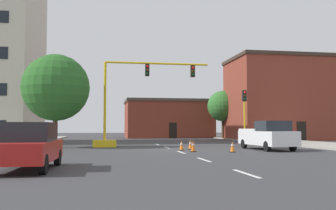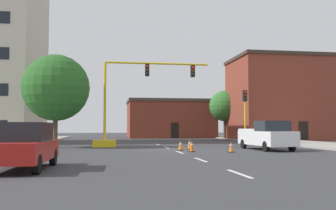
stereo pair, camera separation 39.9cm
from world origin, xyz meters
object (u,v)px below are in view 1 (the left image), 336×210
object	(u,v)px
traffic_light_pole_right	(244,105)
traffic_cone_roadside_c	(193,146)
traffic_signal_gantry	(120,118)
sedan_red_near_left	(29,146)
traffic_cone_roadside_d	(190,145)
tree_right_far	(223,106)
pickup_truck_white	(267,136)
traffic_cone_roadside_b	(181,145)
tree_left_near	(56,88)
traffic_cone_roadside_a	(232,147)

from	to	relation	value
traffic_light_pole_right	traffic_cone_roadside_c	xyz separation A→B (m)	(-6.54, -8.06, -3.18)
traffic_signal_gantry	sedan_red_near_left	distance (m)	16.22
sedan_red_near_left	traffic_cone_roadside_d	world-z (taller)	sedan_red_near_left
tree_right_far	pickup_truck_white	world-z (taller)	tree_right_far
tree_right_far	traffic_cone_roadside_b	size ratio (longest dim) A/B	9.68
traffic_cone_roadside_b	traffic_cone_roadside_d	bearing A→B (deg)	50.17
tree_right_far	sedan_red_near_left	bearing A→B (deg)	-118.52
tree_left_near	pickup_truck_white	size ratio (longest dim) A/B	1.31
traffic_cone_roadside_a	traffic_cone_roadside_b	xyz separation A→B (m)	(-2.74, 2.49, -0.01)
traffic_cone_roadside_a	tree_left_near	bearing A→B (deg)	147.84
traffic_cone_roadside_c	traffic_cone_roadside_d	bearing A→B (deg)	80.85
tree_right_far	traffic_cone_roadside_d	bearing A→B (deg)	-113.32
traffic_light_pole_right	traffic_cone_roadside_a	size ratio (longest dim) A/B	6.99
traffic_light_pole_right	traffic_cone_roadside_d	distance (m)	8.73
tree_left_near	pickup_truck_white	xyz separation A→B (m)	(14.84, -5.34, -3.63)
traffic_cone_roadside_a	traffic_cone_roadside_b	size ratio (longest dim) A/B	1.04
tree_left_near	sedan_red_near_left	world-z (taller)	tree_left_near
traffic_signal_gantry	traffic_cone_roadside_a	world-z (taller)	traffic_signal_gantry
tree_right_far	pickup_truck_white	distance (m)	23.83
pickup_truck_white	traffic_cone_roadside_a	world-z (taller)	pickup_truck_white
pickup_truck_white	traffic_cone_roadside_d	size ratio (longest dim) A/B	8.11
traffic_signal_gantry	traffic_cone_roadside_b	world-z (taller)	traffic_signal_gantry
sedan_red_near_left	traffic_cone_roadside_b	distance (m)	13.24
traffic_light_pole_right	pickup_truck_white	world-z (taller)	traffic_light_pole_right
tree_left_near	pickup_truck_white	world-z (taller)	tree_left_near
tree_left_near	traffic_cone_roadside_d	world-z (taller)	tree_left_near
traffic_light_pole_right	tree_left_near	bearing A→B (deg)	-174.43
traffic_signal_gantry	traffic_light_pole_right	world-z (taller)	traffic_signal_gantry
pickup_truck_white	traffic_cone_roadside_a	xyz separation A→B (m)	(-3.20, -1.98, -0.64)
traffic_cone_roadside_a	traffic_light_pole_right	bearing A→B (deg)	64.59
tree_right_far	traffic_cone_roadside_d	world-z (taller)	tree_right_far
traffic_light_pole_right	tree_right_far	xyz separation A→B (m)	(3.24, 16.32, 0.80)
traffic_light_pole_right	sedan_red_near_left	xyz separation A→B (m)	(-14.85, -16.98, -2.64)
tree_left_near	sedan_red_near_left	size ratio (longest dim) A/B	1.58
pickup_truck_white	traffic_cone_roadside_a	bearing A→B (deg)	-148.25
pickup_truck_white	sedan_red_near_left	world-z (taller)	pickup_truck_white
traffic_cone_roadside_c	tree_right_far	bearing A→B (deg)	68.14
traffic_cone_roadside_b	traffic_cone_roadside_d	xyz separation A→B (m)	(0.85, 1.01, 0.01)
traffic_cone_roadside_a	traffic_cone_roadside_d	xyz separation A→B (m)	(-1.90, 3.50, -0.01)
traffic_signal_gantry	traffic_cone_roadside_b	bearing A→B (deg)	-52.07
traffic_cone_roadside_c	sedan_red_near_left	bearing A→B (deg)	-132.98
traffic_cone_roadside_a	pickup_truck_white	bearing A→B (deg)	31.75
traffic_light_pole_right	tree_right_far	size ratio (longest dim) A/B	0.75
traffic_signal_gantry	sedan_red_near_left	bearing A→B (deg)	-104.16
tree_left_near	traffic_cone_roadside_b	bearing A→B (deg)	-28.51
traffic_light_pole_right	traffic_cone_roadside_a	world-z (taller)	traffic_light_pole_right
traffic_signal_gantry	tree_right_far	size ratio (longest dim) A/B	1.46
traffic_light_pole_right	tree_left_near	xyz separation A→B (m)	(-15.85, -1.55, 1.08)
traffic_light_pole_right	tree_right_far	world-z (taller)	tree_right_far
pickup_truck_white	traffic_cone_roadside_b	distance (m)	6.00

